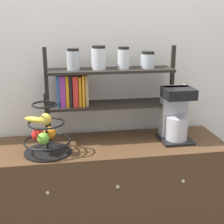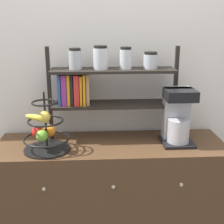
# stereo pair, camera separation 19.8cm
# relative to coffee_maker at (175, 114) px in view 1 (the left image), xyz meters

# --- Properties ---
(wall_back) EXTENTS (7.00, 0.05, 2.60)m
(wall_back) POSITION_rel_coffee_maker_xyz_m (-0.43, 0.28, 0.31)
(wall_back) COLOR silver
(wall_back) RESTS_ON ground_plane
(sideboard) EXTENTS (1.50, 0.49, 0.81)m
(sideboard) POSITION_rel_coffee_maker_xyz_m (-0.43, -0.00, -0.58)
(sideboard) COLOR #4C331E
(sideboard) RESTS_ON ground_plane
(coffee_maker) EXTENTS (0.20, 0.22, 0.36)m
(coffee_maker) POSITION_rel_coffee_maker_xyz_m (0.00, 0.00, 0.00)
(coffee_maker) COLOR black
(coffee_maker) RESTS_ON sideboard
(fruit_stand) EXTENTS (0.29, 0.29, 0.37)m
(fruit_stand) POSITION_rel_coffee_maker_xyz_m (-0.84, -0.08, -0.06)
(fruit_stand) COLOR black
(fruit_stand) RESTS_ON sideboard
(shelf_hutch) EXTENTS (0.86, 0.20, 0.62)m
(shelf_hutch) POSITION_rel_coffee_maker_xyz_m (-0.50, 0.11, 0.22)
(shelf_hutch) COLOR black
(shelf_hutch) RESTS_ON sideboard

